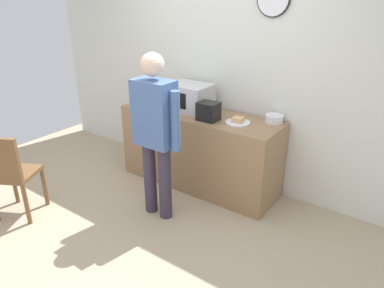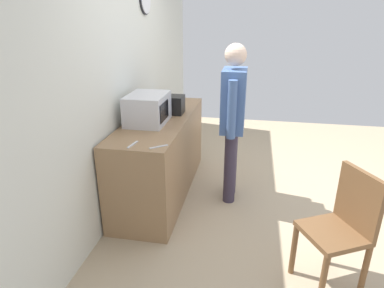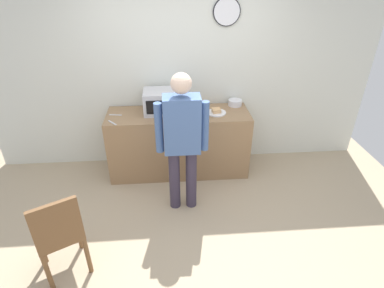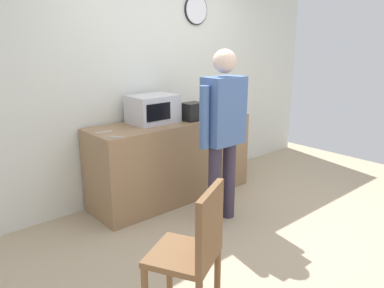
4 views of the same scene
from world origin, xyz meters
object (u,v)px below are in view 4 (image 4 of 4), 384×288
Objects in this scene: microwave at (153,109)px; wooden_chair at (194,250)px; sandwich_plate at (207,114)px; person_standing at (223,125)px; fork_utensil at (104,132)px; spoon_utensil at (115,137)px; toaster at (192,112)px; salad_bowl at (211,106)px.

microwave is 2.07m from wooden_chair.
person_standing reaches higher than sandwich_plate.
fork_utensil is 0.18× the size of wooden_chair.
wooden_chair reaches higher than spoon_utensil.
microwave is 0.89m from person_standing.
wooden_chair is (-0.32, -1.70, -0.39)m from fork_utensil.
fork_utensil is (-0.63, -0.06, -0.15)m from microwave.
toaster is at bearing -26.38° from microwave.
salad_bowl is at bearing 7.18° from fork_utensil.
sandwich_plate is 1.34m from fork_utensil.
spoon_utensil is (-0.01, -0.24, 0.00)m from fork_utensil.
salad_bowl is at bearing 44.19° from wooden_chair.
wooden_chair is at bearing -134.98° from sandwich_plate.
salad_bowl is 1.12× the size of spoon_utensil.
person_standing is (0.21, -0.86, -0.07)m from microwave.
microwave is 0.53× the size of wooden_chair.
wooden_chair is at bearing -101.96° from spoon_utensil.
sandwich_plate is 0.34m from toaster.
person_standing reaches higher than wooden_chair.
microwave is 2.63× the size of salad_bowl.
toaster is (0.40, -0.20, -0.05)m from microwave.
person_standing is 1.81× the size of wooden_chair.
fork_utensil is (-1.64, -0.21, -0.04)m from salad_bowl.
wooden_chair is at bearing -135.81° from salad_bowl.
toaster is at bearing -162.46° from sandwich_plate.
sandwich_plate is at bearing -8.03° from microwave.
microwave is at bearing 61.67° from wooden_chair.
microwave is at bearing 104.02° from person_standing.
person_standing is (-0.49, -0.76, 0.06)m from sandwich_plate.
wooden_chair is at bearing -130.80° from toaster.
person_standing is at bearing -43.45° from fork_utensil.
wooden_chair is (-1.16, -0.90, -0.47)m from person_standing.
wooden_chair is (-1.35, -1.56, -0.48)m from toaster.
microwave reaches higher than spoon_utensil.
toaster is 0.23× the size of wooden_chair.
toaster is 1.05m from spoon_utensil.
microwave is 0.73m from sandwich_plate.
microwave is 0.29× the size of person_standing.
toaster is (-0.61, -0.35, 0.06)m from salad_bowl.
fork_utensil is 1.00× the size of spoon_utensil.
fork_utensil and spoon_utensil have the same top height.
microwave is 2.94× the size of spoon_utensil.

